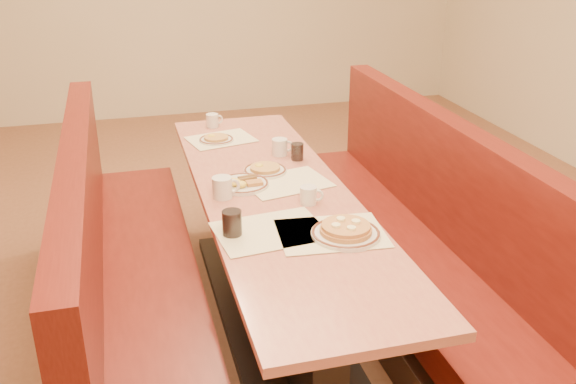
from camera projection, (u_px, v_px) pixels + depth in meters
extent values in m
plane|color=#9E6647|center=(276.00, 323.00, 3.36)|extent=(8.00, 8.00, 0.00)
cube|color=black|center=(276.00, 318.00, 3.35)|extent=(0.55, 1.88, 0.06)
cube|color=black|center=(276.00, 264.00, 3.22)|extent=(0.15, 1.75, 0.71)
cube|color=#BF7358|center=(275.00, 196.00, 3.07)|extent=(0.70, 2.50, 0.04)
cube|color=#4C3326|center=(144.00, 327.00, 3.16)|extent=(0.55, 2.50, 0.20)
cube|color=maroon|center=(139.00, 280.00, 3.05)|extent=(0.55, 2.50, 0.16)
cube|color=maroon|center=(81.00, 213.00, 2.85)|extent=(0.12, 2.50, 0.60)
cube|color=#4C3326|center=(396.00, 289.00, 3.48)|extent=(0.55, 2.50, 0.20)
cube|color=maroon|center=(400.00, 245.00, 3.38)|extent=(0.55, 2.50, 0.16)
cube|color=maroon|center=(444.00, 174.00, 3.28)|extent=(0.12, 2.50, 0.60)
cube|color=beige|center=(270.00, 231.00, 2.68)|extent=(0.48, 0.38, 0.00)
cube|color=beige|center=(331.00, 233.00, 2.66)|extent=(0.47, 0.37, 0.00)
cube|color=beige|center=(221.00, 139.00, 3.78)|extent=(0.42, 0.35, 0.00)
cube|color=beige|center=(287.00, 182.00, 3.17)|extent=(0.45, 0.37, 0.00)
cylinder|color=silver|center=(346.00, 234.00, 2.64)|extent=(0.29, 0.29, 0.02)
torus|color=#5E2D1C|center=(346.00, 232.00, 2.64)|extent=(0.28, 0.28, 0.01)
cylinder|color=#CB8248|center=(346.00, 230.00, 2.63)|extent=(0.22, 0.22, 0.02)
cylinder|color=#CB8248|center=(346.00, 226.00, 2.63)|extent=(0.20, 0.20, 0.02)
cylinder|color=#FDEDA5|center=(356.00, 221.00, 2.64)|extent=(0.04, 0.04, 0.01)
cylinder|color=#FDEDA5|center=(341.00, 219.00, 2.66)|extent=(0.04, 0.04, 0.01)
cylinder|color=#FDEDA5|center=(336.00, 225.00, 2.61)|extent=(0.04, 0.04, 0.01)
cylinder|color=#FDEDA5|center=(351.00, 228.00, 2.58)|extent=(0.04, 0.04, 0.01)
cylinder|color=silver|center=(243.00, 184.00, 3.13)|extent=(0.26, 0.26, 0.02)
torus|color=#5E2D1C|center=(243.00, 183.00, 3.13)|extent=(0.25, 0.25, 0.01)
ellipsoid|color=yellow|center=(234.00, 182.00, 3.09)|extent=(0.06, 0.06, 0.04)
ellipsoid|color=yellow|center=(241.00, 184.00, 3.07)|extent=(0.05, 0.05, 0.03)
ellipsoid|color=yellow|center=(230.00, 180.00, 3.12)|extent=(0.05, 0.05, 0.03)
cylinder|color=brown|center=(248.00, 179.00, 3.15)|extent=(0.09, 0.04, 0.02)
cylinder|color=brown|center=(247.00, 177.00, 3.17)|extent=(0.09, 0.04, 0.02)
cube|color=#C8843E|center=(254.00, 183.00, 3.11)|extent=(0.08, 0.06, 0.02)
cylinder|color=silver|center=(265.00, 171.00, 3.30)|extent=(0.22, 0.22, 0.02)
torus|color=#5E2D1C|center=(265.00, 170.00, 3.29)|extent=(0.22, 0.22, 0.01)
cylinder|color=#C57D45|center=(265.00, 168.00, 3.29)|extent=(0.15, 0.15, 0.02)
ellipsoid|color=yellow|center=(259.00, 166.00, 3.30)|extent=(0.05, 0.05, 0.02)
cylinder|color=silver|center=(216.00, 140.00, 3.75)|extent=(0.20, 0.20, 0.02)
torus|color=#5E2D1C|center=(216.00, 139.00, 3.75)|extent=(0.20, 0.20, 0.01)
cylinder|color=#C57D45|center=(216.00, 138.00, 3.74)|extent=(0.14, 0.14, 0.02)
ellipsoid|color=yellow|center=(211.00, 136.00, 3.75)|extent=(0.04, 0.04, 0.02)
cylinder|color=silver|center=(308.00, 195.00, 2.93)|extent=(0.08, 0.08, 0.08)
torus|color=silver|center=(317.00, 195.00, 2.93)|extent=(0.06, 0.03, 0.06)
cylinder|color=black|center=(308.00, 188.00, 2.92)|extent=(0.07, 0.07, 0.01)
cylinder|color=silver|center=(222.00, 188.00, 2.99)|extent=(0.09, 0.09, 0.10)
torus|color=silver|center=(233.00, 186.00, 3.01)|extent=(0.07, 0.02, 0.07)
cylinder|color=black|center=(222.00, 179.00, 2.97)|extent=(0.08, 0.08, 0.01)
cylinder|color=silver|center=(280.00, 147.00, 3.52)|extent=(0.09, 0.09, 0.09)
torus|color=silver|center=(288.00, 146.00, 3.53)|extent=(0.07, 0.02, 0.06)
cylinder|color=black|center=(280.00, 140.00, 3.51)|extent=(0.07, 0.07, 0.01)
cylinder|color=silver|center=(212.00, 121.00, 3.99)|extent=(0.08, 0.08, 0.08)
torus|color=silver|center=(219.00, 120.00, 4.01)|extent=(0.06, 0.03, 0.06)
cylinder|color=black|center=(212.00, 115.00, 3.98)|extent=(0.07, 0.07, 0.01)
cylinder|color=black|center=(232.00, 224.00, 2.63)|extent=(0.08, 0.08, 0.11)
cylinder|color=silver|center=(232.00, 223.00, 2.63)|extent=(0.08, 0.08, 0.11)
cylinder|color=black|center=(297.00, 152.00, 3.46)|extent=(0.06, 0.06, 0.09)
cylinder|color=silver|center=(297.00, 152.00, 3.46)|extent=(0.07, 0.07, 0.09)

